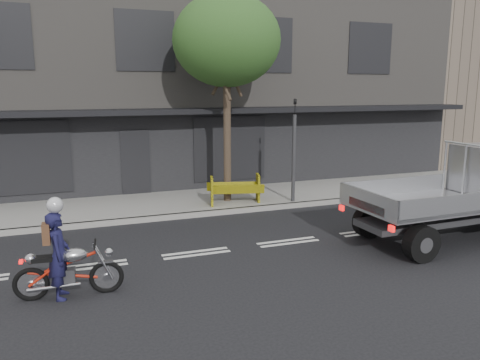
% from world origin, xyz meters
% --- Properties ---
extents(ground, '(80.00, 80.00, 0.00)m').
position_xyz_m(ground, '(0.00, 0.00, 0.00)').
color(ground, black).
rests_on(ground, ground).
extents(sidewalk, '(32.00, 3.20, 0.15)m').
position_xyz_m(sidewalk, '(0.00, 4.70, 0.07)').
color(sidewalk, gray).
rests_on(sidewalk, ground).
extents(kerb, '(32.00, 0.20, 0.15)m').
position_xyz_m(kerb, '(0.00, 3.10, 0.07)').
color(kerb, gray).
rests_on(kerb, ground).
extents(building_main, '(26.00, 10.00, 8.00)m').
position_xyz_m(building_main, '(0.00, 11.30, 4.00)').
color(building_main, slate).
rests_on(building_main, ground).
extents(building_neighbour, '(14.00, 10.00, 10.00)m').
position_xyz_m(building_neighbour, '(20.00, 11.30, 5.00)').
color(building_neighbour, brown).
rests_on(building_neighbour, ground).
extents(street_tree, '(3.40, 3.40, 6.74)m').
position_xyz_m(street_tree, '(2.20, 4.20, 5.28)').
color(street_tree, '#382B21').
rests_on(street_tree, ground).
extents(traffic_light_pole, '(0.12, 0.12, 3.50)m').
position_xyz_m(traffic_light_pole, '(4.20, 3.35, 1.65)').
color(traffic_light_pole, '#2D2D30').
rests_on(traffic_light_pole, ground).
extents(motorcycle, '(1.98, 0.57, 1.02)m').
position_xyz_m(motorcycle, '(-2.81, -1.42, 0.52)').
color(motorcycle, black).
rests_on(motorcycle, ground).
extents(rider, '(0.45, 0.63, 1.64)m').
position_xyz_m(rider, '(-2.96, -1.42, 0.82)').
color(rider, '#151539').
rests_on(rider, ground).
extents(construction_barrier, '(1.82, 1.09, 0.95)m').
position_xyz_m(construction_barrier, '(2.32, 3.50, 0.63)').
color(construction_barrier, '#FFEE0D').
rests_on(construction_barrier, sidewalk).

